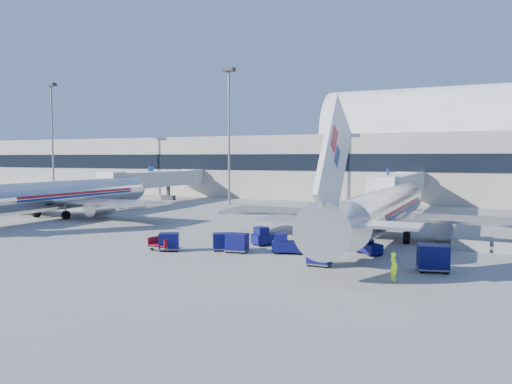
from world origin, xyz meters
The scene contains 19 objects.
ground centered at (0.00, 0.00, 0.00)m, with size 260.00×260.00×0.00m, color gray.
terminal centered at (-13.60, 55.96, 7.52)m, with size 170.00×28.15×21.00m.
airliner_main centered at (10.00, 4.51, 2.93)m, with size 32.00×37.26×12.07m.
airliner_mid centered at (-32.00, 4.51, 2.93)m, with size 32.00×37.26×12.07m.
jetbridge_near centered at (7.60, 30.81, 3.93)m, with size 4.40×27.50×6.25m.
jetbridge_mid centered at (-34.40, 30.81, 3.93)m, with size 4.40×27.50×6.25m.
mast_far_west centered at (-60.00, 30.00, 14.79)m, with size 2.00×1.20×22.60m.
mast_west centered at (-20.00, 30.00, 14.79)m, with size 2.00×1.20×22.60m.
barrier_near centered at (18.00, 2.00, 0.45)m, with size 3.00×0.55×0.90m, color #9E9E96.
tug_lead centered at (4.34, -5.52, 0.76)m, with size 2.82×2.00×1.67m.
tug_right centered at (10.52, -2.91, 0.68)m, with size 2.46×2.42×1.50m.
tug_left centered at (1.16, -2.65, 0.77)m, with size 2.48×2.86×1.68m.
cart_train_a centered at (0.46, -6.84, 0.85)m, with size 1.97×1.61×1.59m.
cart_train_b centered at (-1.06, -6.62, 0.79)m, with size 2.11×1.99×1.48m.
cart_train_c centered at (-5.13, -8.62, 0.80)m, with size 2.13×1.98×1.51m.
cart_solo_near centered at (8.24, -8.92, 0.79)m, with size 1.69×1.30×1.48m.
cart_solo_far centered at (15.93, -7.33, 1.01)m, with size 2.47×2.10×1.88m.
cart_open_red centered at (-5.78, -8.72, 0.39)m, with size 2.20×1.71×0.54m.
ramp_worker centered at (13.87, -10.83, 0.90)m, with size 0.66×0.43×1.81m, color #ACFF1A.
Camera 1 is at (19.27, -43.35, 7.92)m, focal length 35.00 mm.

